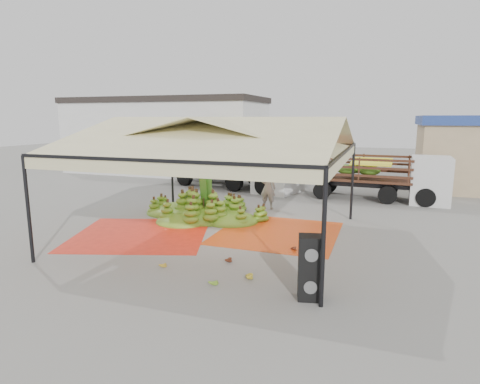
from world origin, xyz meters
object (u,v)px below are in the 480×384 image
(banana_heap, at_px, (202,204))
(speaker_stack, at_px, (310,268))
(vendor, at_px, (268,188))
(truck_right, at_px, (384,173))
(truck_left, at_px, (241,160))

(banana_heap, bearing_deg, speaker_stack, -47.67)
(speaker_stack, height_order, vendor, vendor)
(truck_right, bearing_deg, vendor, -139.23)
(banana_heap, height_order, truck_right, truck_right)
(vendor, xyz_separation_m, truck_left, (-2.91, 4.64, 0.65))
(truck_left, bearing_deg, truck_right, 7.95)
(truck_left, height_order, truck_right, truck_left)
(truck_right, bearing_deg, truck_left, 176.19)
(speaker_stack, bearing_deg, banana_heap, 119.03)
(banana_heap, xyz_separation_m, speaker_stack, (5.40, -5.93, 0.17))
(speaker_stack, xyz_separation_m, truck_left, (-6.24, 13.05, 0.86))
(vendor, distance_m, truck_right, 6.12)
(truck_left, bearing_deg, banana_heap, -68.96)
(vendor, relative_size, truck_right, 0.29)
(vendor, bearing_deg, speaker_stack, 112.50)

